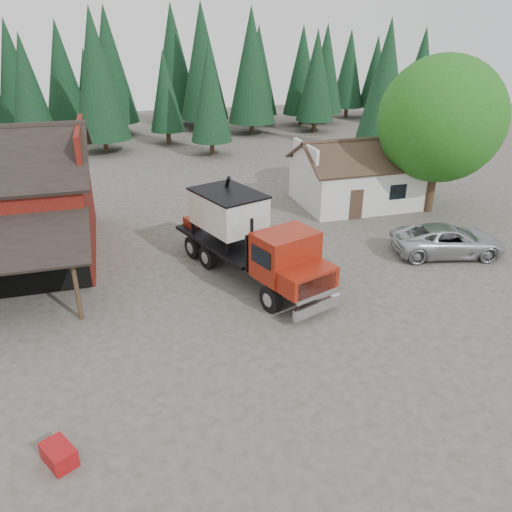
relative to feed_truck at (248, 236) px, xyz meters
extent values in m
plane|color=#474038|center=(-2.54, -4.03, -2.18)|extent=(120.00, 120.00, 0.00)
cube|color=maroon|center=(-7.54, 5.97, 3.82)|extent=(0.25, 7.00, 2.00)
cylinder|color=#382619|center=(-8.14, -1.93, -0.78)|extent=(0.20, 0.20, 2.80)
cube|color=silver|center=(10.46, 8.97, -0.68)|extent=(8.00, 6.00, 3.00)
cube|color=#38281E|center=(10.46, 7.47, 1.57)|extent=(8.60, 3.42, 1.80)
cube|color=#38281E|center=(10.46, 10.47, 1.57)|extent=(8.60, 3.42, 1.80)
cube|color=silver|center=(6.46, 8.97, 1.57)|extent=(0.20, 4.20, 1.50)
cube|color=silver|center=(14.46, 8.97, 1.57)|extent=(0.20, 4.20, 1.50)
cube|color=#38281E|center=(8.96, 5.95, -1.18)|extent=(0.90, 0.06, 2.00)
cube|color=black|center=(11.96, 5.95, -0.58)|extent=(1.20, 0.06, 1.00)
cylinder|color=#382619|center=(14.46, 5.97, -0.58)|extent=(0.60, 0.60, 3.20)
sphere|color=#1E5F15|center=(14.46, 5.97, 4.02)|extent=(8.00, 8.00, 8.00)
sphere|color=#1E5F15|center=(13.26, 6.77, 2.82)|extent=(4.40, 4.40, 4.40)
sphere|color=#1E5F15|center=(15.46, 5.17, 3.12)|extent=(4.80, 4.80, 4.80)
cylinder|color=#382619|center=(3.46, 25.97, -1.38)|extent=(0.44, 0.44, 1.60)
cone|color=black|center=(3.46, 25.97, 3.72)|extent=(3.96, 3.96, 9.00)
cylinder|color=#382619|center=(19.46, 21.97, -1.38)|extent=(0.44, 0.44, 1.60)
cone|color=black|center=(19.46, 21.97, 4.72)|extent=(4.84, 4.84, 11.00)
cylinder|color=#382619|center=(-6.54, 29.97, -1.38)|extent=(0.44, 0.44, 1.60)
cone|color=black|center=(-6.54, 29.97, 5.22)|extent=(5.28, 5.28, 12.00)
cylinder|color=black|center=(0.03, -3.62, -1.56)|extent=(0.79, 1.30, 1.24)
cylinder|color=black|center=(2.26, -2.82, -1.56)|extent=(0.79, 1.30, 1.24)
cylinder|color=black|center=(-1.80, 1.48, -1.56)|extent=(0.79, 1.30, 1.24)
cylinder|color=black|center=(0.43, 2.28, -1.56)|extent=(0.79, 1.30, 1.24)
cylinder|color=black|center=(-2.33, 2.97, -1.56)|extent=(0.79, 1.30, 1.24)
cylinder|color=black|center=(-0.10, 3.77, -1.56)|extent=(0.79, 1.30, 1.24)
cube|color=black|center=(-0.07, 0.18, -1.11)|extent=(4.45, 9.57, 0.45)
cube|color=silver|center=(1.74, -4.87, -1.56)|extent=(2.52, 1.07, 0.51)
cube|color=silver|center=(1.70, -4.77, -0.65)|extent=(2.06, 0.83, 1.02)
cube|color=maroon|center=(1.47, -4.13, -0.48)|extent=(2.89, 2.24, 0.96)
cube|color=maroon|center=(0.98, -2.75, 0.14)|extent=(3.20, 2.72, 2.09)
cube|color=black|center=(1.28, -3.60, 0.48)|extent=(2.26, 0.89, 1.02)
cylinder|color=black|center=(-0.43, -2.17, 0.76)|extent=(0.20, 0.20, 2.03)
cube|color=black|center=(0.59, -1.68, 0.08)|extent=(2.65, 1.06, 1.81)
cube|color=black|center=(-0.61, 1.67, -0.80)|extent=(4.93, 7.14, 0.18)
cube|color=silver|center=(-0.61, 1.67, 0.87)|extent=(3.71, 4.39, 1.81)
cone|color=silver|center=(-0.61, 1.67, -0.26)|extent=(3.18, 3.18, 0.79)
cube|color=black|center=(-0.61, 1.67, 1.80)|extent=(3.85, 4.53, 0.09)
cylinder|color=black|center=(-0.50, 3.39, 0.76)|extent=(0.41, 2.51, 3.45)
cube|color=maroon|center=(-2.16, 3.99, -0.48)|extent=(0.94, 1.08, 0.51)
cylinder|color=silver|center=(1.95, -1.62, -1.22)|extent=(0.98, 1.28, 0.63)
imported|color=#B6B9BE|center=(11.34, -0.55, -1.33)|extent=(6.57, 4.12, 1.69)
cube|color=maroon|center=(-8.54, -10.03, -1.88)|extent=(1.16, 1.30, 0.60)
camera|label=1|loc=(-5.99, -21.98, 9.56)|focal=35.00mm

